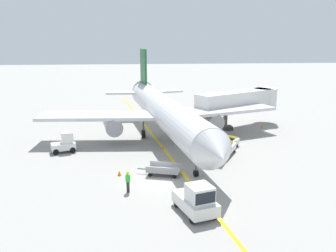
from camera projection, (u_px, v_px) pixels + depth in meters
The scene contains 13 objects.
ground_plane at pixel (160, 179), 30.71m from camera, with size 300.00×300.00×0.00m, color gray.
taxi_line_yellow at pixel (172, 159), 35.72m from camera, with size 0.30×80.00×0.01m, color yellow.
airliner at pixel (164, 111), 41.81m from camera, with size 28.36×35.31×10.10m.
jet_bridge at pixel (243, 101), 48.39m from camera, with size 12.43×8.48×4.85m.
pushback_tug at pixel (197, 200), 24.25m from camera, with size 2.84×3.99×2.20m.
baggage_tug_near_wing at pixel (65, 144), 37.77m from camera, with size 2.68×1.96×2.10m.
belt_loader_forward_hold at pixel (224, 148), 36.74m from camera, with size 3.56×4.97×2.59m.
belt_loader_aft_hold at pixel (225, 142), 38.79m from camera, with size 4.20×4.61×2.59m.
baggage_cart_loaded at pixel (164, 170), 31.44m from camera, with size 3.82×2.33×0.94m.
ground_crew_marshaller at pixel (128, 181), 27.76m from camera, with size 0.36×0.24×1.70m.
safety_cone_nose_left at pixel (163, 147), 38.99m from camera, with size 0.36×0.36×0.44m, color orange.
safety_cone_nose_right at pixel (119, 173), 31.33m from camera, with size 0.36×0.36×0.44m, color orange.
safety_cone_wingtip_left at pixel (262, 126), 48.41m from camera, with size 0.36×0.36×0.44m, color orange.
Camera 1 is at (-2.33, -28.79, 11.36)m, focal length 39.09 mm.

